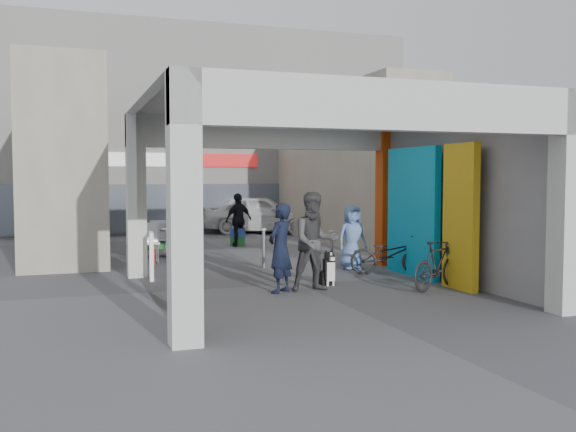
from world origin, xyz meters
name	(u,v)px	position (x,y,z in m)	size (l,w,h in m)	color
ground	(299,284)	(0.00, 0.00, 0.00)	(90.00, 90.00, 0.00)	#535358
arcade_canopy	(340,169)	(0.54, -0.82, 2.30)	(6.40, 6.45, 6.40)	beige
far_building	(181,132)	(0.00, 13.99, 3.99)	(18.00, 4.08, 8.00)	silver
plaza_bldg_left	(63,165)	(-4.50, 7.50, 2.50)	(2.00, 9.00, 5.00)	#ACA58F
plaza_bldg_right	(349,167)	(4.50, 7.50, 2.50)	(2.00, 9.00, 5.00)	#ACA58F
bollard_left	(200,253)	(-1.54, 2.37, 0.41)	(0.09, 0.09, 0.83)	#96999E
bollard_center	(264,249)	(-0.02, 2.38, 0.46)	(0.09, 0.09, 0.92)	#96999E
bollard_right	(332,248)	(1.72, 2.38, 0.42)	(0.09, 0.09, 0.83)	#96999E
advert_board_near	(182,284)	(-2.75, -2.28, 0.51)	(0.15, 0.56, 1.00)	white
advert_board_far	(152,256)	(-2.75, 1.51, 0.51)	(0.15, 0.56, 1.00)	white
cafe_set	(169,246)	(-1.90, 4.79, 0.35)	(1.64, 1.33, 0.99)	#ACACB1
produce_stand	(151,244)	(-2.27, 5.54, 0.33)	(1.27, 0.69, 0.83)	black
crate_stack	(238,237)	(0.64, 7.41, 0.28)	(0.50, 0.42, 0.56)	#1A5C26
border_collie	(328,271)	(0.51, -0.30, 0.28)	(0.26, 0.52, 0.71)	black
man_with_dog	(280,248)	(-0.67, -0.81, 0.84)	(0.61, 0.40, 1.67)	black
man_back_turned	(315,242)	(0.02, -0.82, 0.94)	(0.91, 0.71, 1.87)	#424245
man_elderly	(352,237)	(1.86, 1.52, 0.75)	(0.73, 0.48, 1.50)	#6382C0
man_crates	(239,220)	(0.64, 7.28, 0.83)	(0.97, 0.40, 1.66)	black
bicycle_front	(389,255)	(2.30, 0.50, 0.45)	(0.60, 1.71, 0.90)	black
bicycle_rear	(438,265)	(2.30, -1.47, 0.47)	(0.44, 1.57, 0.95)	black
white_van	(261,214)	(2.62, 11.50, 0.74)	(1.75, 4.35, 1.48)	white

